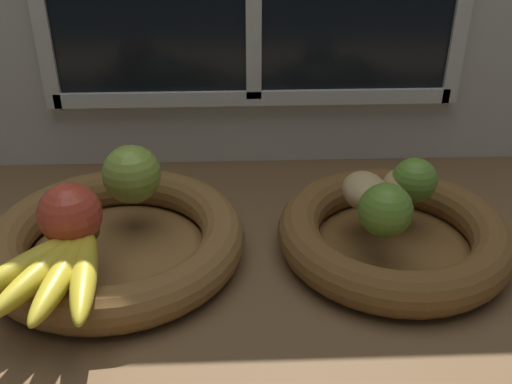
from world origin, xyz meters
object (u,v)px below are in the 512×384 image
Objects in this scene: apple_red_front at (70,214)px; lime_far at (414,180)px; apple_green_back at (132,174)px; potato_oblong at (365,191)px; lime_near at (385,210)px; banana_bunch_front at (56,269)px; fruit_bowl_right at (393,235)px; potato_back at (405,185)px; fruit_bowl_left at (117,241)px.

apple_red_front reaches higher than lime_far.
apple_green_back reaches higher than potato_oblong.
lime_near is 1.11× the size of lime_far.
banana_bunch_front is at bearing -160.31° from lime_far.
potato_back reaches higher than fruit_bowl_right.
fruit_bowl_left is at bearing 173.29° from lime_near.
lime_near is at bearing -125.84° from lime_far.
potato_oblong is 7.03cm from lime_near.
fruit_bowl_right is 41.33cm from apple_red_front.
fruit_bowl_right is at bearing 16.04° from banana_bunch_front.
potato_oblong is at bearing -170.75° from lime_far.
apple_green_back is 1.30× the size of lime_far.
banana_bunch_front is (-40.78, -11.72, 4.37)cm from fruit_bowl_right.
fruit_bowl_right is 4.02× the size of apple_red_front.
potato_back is 0.86× the size of potato_oblong.
fruit_bowl_right is at bearing -127.87° from lime_far.
potato_back is (42.83, 16.24, 0.64)cm from banana_bunch_front.
apple_red_front is at bearing 88.40° from banana_bunch_front.
fruit_bowl_right is 5.07× the size of lime_far.
lime_far is (43.66, 8.10, -0.79)cm from apple_red_front.
fruit_bowl_left is 1.09× the size of fruit_bowl_right.
potato_oblong is 6.93cm from lime_far.
fruit_bowl_left is 4.27× the size of apple_green_back.
apple_green_back is 1.03× the size of apple_red_front.
potato_oblong is (30.91, -2.66, -1.74)cm from apple_green_back.
fruit_bowl_left is 36.51cm from fruit_bowl_right.
apple_green_back is at bearing 70.31° from banana_bunch_front.
lime_near is (-2.65, -3.98, 6.31)cm from fruit_bowl_right.
apple_green_back is 1.19× the size of potato_back.
fruit_bowl_left is at bearing -174.99° from potato_oblong.
fruit_bowl_right is at bearing 0.00° from fruit_bowl_left.
apple_red_front is 0.99× the size of potato_oblong.
lime_near is (37.91, 0.14, -0.46)cm from apple_red_front.
banana_bunch_front is (-6.17, -17.26, -2.52)cm from apple_green_back.
lime_far is (6.79, 1.11, 0.84)cm from potato_oblong.
fruit_bowl_left is 9.04cm from apple_green_back.
potato_oblong is at bearing 10.74° from apple_red_front.
lime_far is at bearing 9.25° from potato_oblong.
lime_near is at bearing -123.69° from fruit_bowl_right.
fruit_bowl_left is 34.67cm from lime_near.
lime_far reaches higher than fruit_bowl_left.
apple_red_front is 43.52cm from potato_back.
lime_far is at bearing 10.51° from apple_red_front.
fruit_bowl_right is 3.92× the size of apple_green_back.
apple_green_back reaches higher than apple_red_front.
apple_green_back is 36.72cm from potato_back.
banana_bunch_front is 2.36× the size of potato_oblong.
lime_far reaches higher than potato_oblong.
fruit_bowl_left is at bearing 45.44° from apple_red_front.
banana_bunch_front reaches higher than fruit_bowl_left.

